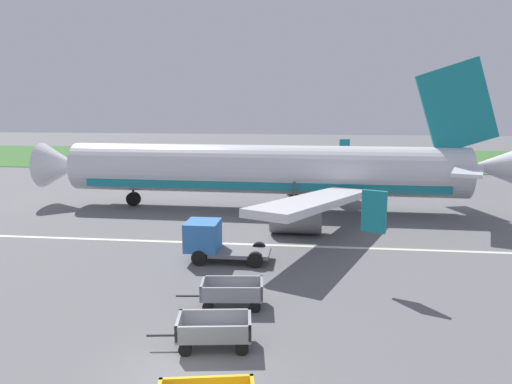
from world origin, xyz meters
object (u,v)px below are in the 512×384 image
Objects in this scene: baggage_cart_third_in_row at (232,292)px; baggage_cart_second_in_row at (214,330)px; airplane at (277,171)px; service_truck_beside_carts at (212,240)px.

baggage_cart_second_in_row is at bearing -91.07° from baggage_cart_third_in_row.
airplane is 8.59× the size of service_truck_beside_carts.
airplane is 10.41× the size of baggage_cart_third_in_row.
service_truck_beside_carts is at bearing 102.03° from baggage_cart_second_in_row.
baggage_cart_second_in_row and baggage_cart_third_in_row have the same top height.
baggage_cart_third_in_row is 6.00m from service_truck_beside_carts.
service_truck_beside_carts is (-1.98, 5.65, 0.50)m from baggage_cart_third_in_row.
baggage_cart_third_in_row is 0.82× the size of service_truck_beside_carts.
baggage_cart_second_in_row is at bearing -91.53° from airplane.
baggage_cart_third_in_row is at bearing 88.93° from baggage_cart_second_in_row.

